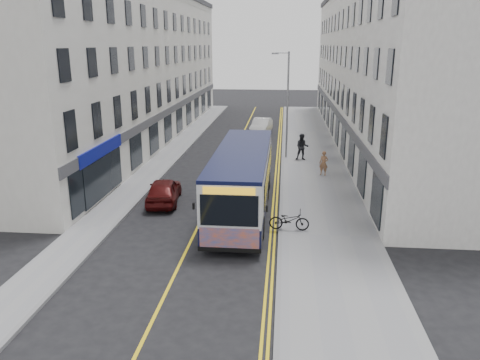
% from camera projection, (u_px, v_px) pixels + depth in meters
% --- Properties ---
extents(ground, '(140.00, 140.00, 0.00)m').
position_uv_depth(ground, '(200.00, 223.00, 23.16)').
color(ground, black).
rests_on(ground, ground).
extents(pavement_east, '(4.50, 64.00, 0.12)m').
position_uv_depth(pavement_east, '(313.00, 165.00, 34.03)').
color(pavement_east, gray).
rests_on(pavement_east, ground).
extents(pavement_west, '(2.00, 64.00, 0.12)m').
position_uv_depth(pavement_west, '(162.00, 161.00, 35.06)').
color(pavement_west, gray).
rests_on(pavement_west, ground).
extents(kerb_east, '(0.18, 64.00, 0.13)m').
position_uv_depth(kerb_east, '(283.00, 164.00, 34.24)').
color(kerb_east, slate).
rests_on(kerb_east, ground).
extents(kerb_west, '(0.18, 64.00, 0.13)m').
position_uv_depth(kerb_west, '(175.00, 161.00, 34.97)').
color(kerb_west, slate).
rests_on(kerb_west, ground).
extents(road_centre_line, '(0.12, 64.00, 0.01)m').
position_uv_depth(road_centre_line, '(228.00, 163.00, 34.62)').
color(road_centre_line, yellow).
rests_on(road_centre_line, ground).
extents(road_dbl_yellow_inner, '(0.10, 64.00, 0.01)m').
position_uv_depth(road_dbl_yellow_inner, '(276.00, 165.00, 34.30)').
color(road_dbl_yellow_inner, yellow).
rests_on(road_dbl_yellow_inner, ground).
extents(road_dbl_yellow_outer, '(0.10, 64.00, 0.01)m').
position_uv_depth(road_dbl_yellow_outer, '(279.00, 165.00, 34.28)').
color(road_dbl_yellow_outer, yellow).
rests_on(road_dbl_yellow_outer, ground).
extents(terrace_east, '(6.00, 46.00, 13.00)m').
position_uv_depth(terrace_east, '(372.00, 68.00, 40.34)').
color(terrace_east, white).
rests_on(terrace_east, ground).
extents(terrace_west, '(6.00, 46.00, 13.00)m').
position_uv_depth(terrace_west, '(141.00, 67.00, 42.21)').
color(terrace_west, silver).
rests_on(terrace_west, ground).
extents(streetlamp, '(1.32, 0.18, 8.00)m').
position_uv_depth(streetlamp, '(286.00, 101.00, 34.92)').
color(streetlamp, gray).
rests_on(streetlamp, ground).
extents(city_bus, '(2.69, 11.52, 3.35)m').
position_uv_depth(city_bus, '(242.00, 178.00, 24.24)').
color(city_bus, black).
rests_on(city_bus, ground).
extents(bicycle, '(1.89, 0.71, 0.98)m').
position_uv_depth(bicycle, '(289.00, 220.00, 21.87)').
color(bicycle, black).
rests_on(bicycle, pavement_east).
extents(pedestrian_near, '(0.68, 0.56, 1.61)m').
position_uv_depth(pedestrian_near, '(324.00, 163.00, 30.96)').
color(pedestrian_near, '#996745').
rests_on(pedestrian_near, pavement_east).
extents(pedestrian_far, '(0.98, 0.77, 1.98)m').
position_uv_depth(pedestrian_far, '(302.00, 147.00, 34.97)').
color(pedestrian_far, black).
rests_on(pedestrian_far, pavement_east).
extents(car_white, '(2.14, 4.69, 1.49)m').
position_uv_depth(car_white, '(261.00, 126.00, 45.84)').
color(car_white, silver).
rests_on(car_white, ground).
extents(car_maroon, '(2.13, 4.30, 1.41)m').
position_uv_depth(car_maroon, '(164.00, 191.00, 25.93)').
color(car_maroon, '#480C0C').
rests_on(car_maroon, ground).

